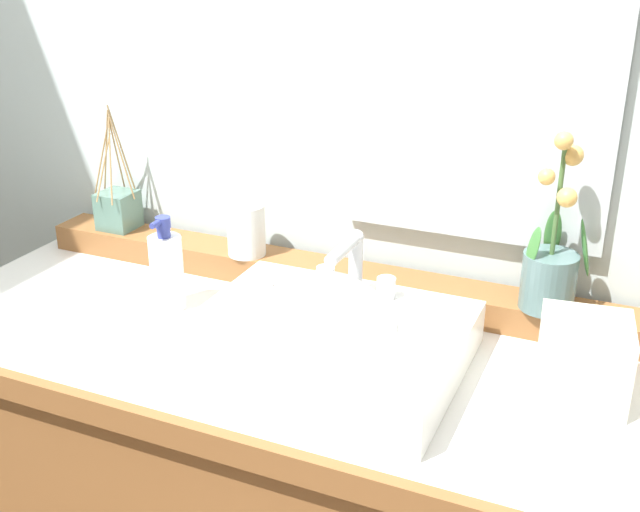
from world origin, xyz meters
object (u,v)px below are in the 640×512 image
(tumbler_cup, at_px, (246,230))
(soap_bar, at_px, (286,280))
(sink_basin, at_px, (323,347))
(potted_plant, at_px, (551,265))
(tissue_box, at_px, (583,359))
(lotion_bottle, at_px, (167,270))
(reed_diffuser, at_px, (118,209))

(tumbler_cup, bearing_deg, soap_bar, -42.79)
(sink_basin, xyz_separation_m, potted_plant, (0.30, 0.25, 0.09))
(tumbler_cup, bearing_deg, potted_plant, -0.31)
(sink_basin, bearing_deg, tissue_box, 12.52)
(sink_basin, distance_m, potted_plant, 0.40)
(potted_plant, distance_m, lotion_bottle, 0.67)
(potted_plant, xyz_separation_m, lotion_bottle, (-0.65, -0.17, -0.06))
(sink_basin, height_order, soap_bar, sink_basin)
(tumbler_cup, distance_m, tissue_box, 0.68)
(reed_diffuser, xyz_separation_m, lotion_bottle, (0.25, -0.19, -0.02))
(sink_basin, relative_size, soap_bar, 6.06)
(potted_plant, bearing_deg, tumbler_cup, 179.69)
(reed_diffuser, relative_size, tissue_box, 2.03)
(potted_plant, xyz_separation_m, reed_diffuser, (-0.89, 0.02, -0.04))
(potted_plant, distance_m, reed_diffuser, 0.90)
(reed_diffuser, xyz_separation_m, tissue_box, (0.97, -0.19, -0.04))
(soap_bar, xyz_separation_m, lotion_bottle, (-0.23, -0.03, -0.01))
(sink_basin, height_order, potted_plant, potted_plant)
(sink_basin, xyz_separation_m, tissue_box, (0.38, 0.08, 0.02))
(lotion_bottle, bearing_deg, reed_diffuser, 142.75)
(sink_basin, bearing_deg, tumbler_cup, 137.22)
(sink_basin, bearing_deg, reed_diffuser, 155.41)
(potted_plant, relative_size, reed_diffuser, 1.17)
(potted_plant, bearing_deg, sink_basin, -140.17)
(reed_diffuser, distance_m, tissue_box, 0.99)
(soap_bar, distance_m, tumbler_cup, 0.22)
(tumbler_cup, height_order, reed_diffuser, reed_diffuser)
(reed_diffuser, relative_size, lotion_bottle, 1.50)
(soap_bar, relative_size, tissue_box, 0.54)
(sink_basin, xyz_separation_m, reed_diffuser, (-0.59, 0.27, 0.06))
(tumbler_cup, relative_size, tissue_box, 0.78)
(soap_bar, bearing_deg, potted_plant, 18.92)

